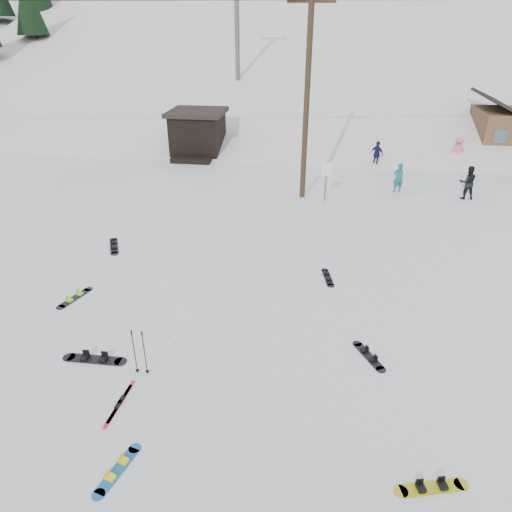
# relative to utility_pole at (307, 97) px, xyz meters

# --- Properties ---
(ground) EXTENTS (200.00, 200.00, 0.00)m
(ground) POSITION_rel_utility_pole_xyz_m (-2.00, -14.00, -4.68)
(ground) COLOR white
(ground) RESTS_ON ground
(ski_slope) EXTENTS (60.00, 85.24, 65.97)m
(ski_slope) POSITION_rel_utility_pole_xyz_m (-2.00, 41.00, -16.68)
(ski_slope) COLOR white
(ski_slope) RESTS_ON ground
(ridge_left) EXTENTS (47.54, 95.03, 58.38)m
(ridge_left) POSITION_rel_utility_pole_xyz_m (-38.00, 34.00, -15.68)
(ridge_left) COLOR white
(ridge_left) RESTS_ON ground
(treeline_crest) EXTENTS (50.00, 6.00, 10.00)m
(treeline_crest) POSITION_rel_utility_pole_xyz_m (-2.00, 72.00, -4.68)
(treeline_crest) COLOR black
(treeline_crest) RESTS_ON ski_slope
(utility_pole) EXTENTS (2.00, 0.26, 9.00)m
(utility_pole) POSITION_rel_utility_pole_xyz_m (0.00, 0.00, 0.00)
(utility_pole) COLOR #3A2819
(utility_pole) RESTS_ON ground
(trail_sign) EXTENTS (0.50, 0.09, 1.85)m
(trail_sign) POSITION_rel_utility_pole_xyz_m (1.10, -0.42, -3.41)
(trail_sign) COLOR #595B60
(trail_sign) RESTS_ON ground
(lift_hut) EXTENTS (3.40, 4.10, 2.75)m
(lift_hut) POSITION_rel_utility_pole_xyz_m (-7.00, 6.94, -3.32)
(lift_hut) COLOR black
(lift_hut) RESTS_ON ground
(lift_tower_near) EXTENTS (2.20, 0.36, 8.00)m
(lift_tower_near) POSITION_rel_utility_pole_xyz_m (-6.00, 16.00, 3.18)
(lift_tower_near) COLOR #595B60
(lift_tower_near) RESTS_ON ski_slope
(hero_snowboard) EXTENTS (0.54, 1.32, 0.09)m
(hero_snowboard) POSITION_rel_utility_pole_xyz_m (-2.73, -15.89, -4.66)
(hero_snowboard) COLOR #1B62B1
(hero_snowboard) RESTS_ON ground
(hero_skis) EXTENTS (0.17, 1.48, 0.08)m
(hero_skis) POSITION_rel_utility_pole_xyz_m (-3.39, -14.24, -4.66)
(hero_skis) COLOR red
(hero_skis) RESTS_ON ground
(ski_poles) EXTENTS (0.35, 0.09, 1.27)m
(ski_poles) POSITION_rel_utility_pole_xyz_m (-3.25, -13.18, -4.03)
(ski_poles) COLOR black
(ski_poles) RESTS_ON ground
(board_scatter_a) EXTENTS (1.71, 0.34, 0.12)m
(board_scatter_a) POSITION_rel_utility_pole_xyz_m (-4.64, -12.89, -4.65)
(board_scatter_a) COLOR black
(board_scatter_a) RESTS_ON ground
(board_scatter_b) EXTENTS (0.85, 1.46, 0.11)m
(board_scatter_b) POSITION_rel_utility_pole_xyz_m (-6.86, -6.60, -4.65)
(board_scatter_b) COLOR black
(board_scatter_b) RESTS_ON ground
(board_scatter_c) EXTENTS (0.62, 1.36, 0.10)m
(board_scatter_c) POSITION_rel_utility_pole_xyz_m (-6.57, -10.24, -4.66)
(board_scatter_c) COLOR black
(board_scatter_c) RESTS_ON ground
(board_scatter_d) EXTENTS (0.79, 1.20, 0.09)m
(board_scatter_d) POSITION_rel_utility_pole_xyz_m (2.35, -11.77, -4.66)
(board_scatter_d) COLOR black
(board_scatter_d) RESTS_ON ground
(board_scatter_e) EXTENTS (1.42, 0.58, 0.10)m
(board_scatter_e) POSITION_rel_utility_pole_xyz_m (3.22, -15.42, -4.65)
(board_scatter_e) COLOR gold
(board_scatter_e) RESTS_ON ground
(board_scatter_f) EXTENTS (0.45, 1.27, 0.09)m
(board_scatter_f) POSITION_rel_utility_pole_xyz_m (1.28, -7.83, -4.66)
(board_scatter_f) COLOR black
(board_scatter_f) RESTS_ON ground
(skier_teal) EXTENTS (0.62, 0.51, 1.46)m
(skier_teal) POSITION_rel_utility_pole_xyz_m (4.70, 1.41, -3.95)
(skier_teal) COLOR #0B5F73
(skier_teal) RESTS_ON ground
(skier_dark) EXTENTS (0.81, 0.64, 1.62)m
(skier_dark) POSITION_rel_utility_pole_xyz_m (7.84, 0.85, -3.87)
(skier_dark) COLOR black
(skier_dark) RESTS_ON ground
(skier_pink) EXTENTS (1.05, 0.69, 1.54)m
(skier_pink) POSITION_rel_utility_pole_xyz_m (8.88, 7.17, -3.91)
(skier_pink) COLOR #F7578E
(skier_pink) RESTS_ON ground
(skier_navy) EXTENTS (0.91, 0.84, 1.50)m
(skier_navy) POSITION_rel_utility_pole_xyz_m (4.04, 5.74, -3.93)
(skier_navy) COLOR #191940
(skier_navy) RESTS_ON ground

